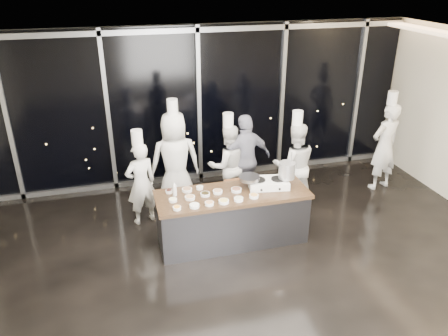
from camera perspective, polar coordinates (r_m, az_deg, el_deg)
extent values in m
plane|color=black|center=(6.76, 3.21, -13.51)|extent=(9.00, 9.00, 0.00)
cube|color=beige|center=(9.07, -3.42, 8.22)|extent=(9.00, 0.02, 3.20)
cube|color=beige|center=(5.39, 4.03, 14.19)|extent=(9.00, 7.00, 0.02)
cube|color=black|center=(9.01, -3.34, 8.12)|extent=(8.90, 0.04, 3.18)
cube|color=gray|center=(8.65, -3.53, 17.58)|extent=(8.90, 0.08, 0.10)
cube|color=gray|center=(9.53, -3.05, -0.93)|extent=(8.90, 0.08, 0.10)
cube|color=gray|center=(8.99, -26.43, 5.49)|extent=(0.08, 0.08, 3.20)
cube|color=gray|center=(8.80, -14.90, 6.89)|extent=(0.08, 0.08, 3.20)
cube|color=gray|center=(8.96, -3.28, 8.03)|extent=(0.08, 0.08, 3.20)
cube|color=gray|center=(9.47, 7.56, 8.79)|extent=(0.08, 0.08, 3.20)
cube|color=gray|center=(10.28, 17.02, 9.20)|extent=(0.08, 0.08, 3.20)
cube|color=#3B3B41|center=(7.23, 1.08, -6.61)|extent=(2.40, 0.80, 0.84)
cube|color=#4A331F|center=(7.00, 1.11, -3.47)|extent=(2.46, 0.86, 0.06)
cube|color=white|center=(7.19, 5.78, -1.98)|extent=(0.70, 0.49, 0.12)
cylinder|color=black|center=(7.13, 4.55, -1.55)|extent=(0.25, 0.25, 0.02)
cylinder|color=black|center=(7.19, 7.04, -1.42)|extent=(0.25, 0.25, 0.02)
cylinder|color=black|center=(6.99, 4.91, -2.89)|extent=(0.04, 0.03, 0.04)
cylinder|color=black|center=(7.05, 7.30, -2.76)|extent=(0.04, 0.03, 0.04)
cylinder|color=slate|center=(7.10, 3.33, -1.29)|extent=(0.39, 0.39, 0.06)
cube|color=#4C2B14|center=(7.06, 0.94, -1.38)|extent=(0.25, 0.07, 0.02)
cylinder|color=silver|center=(7.17, 8.21, -0.29)|extent=(0.31, 0.31, 0.27)
cylinder|color=white|center=(6.56, -6.17, -5.22)|extent=(0.12, 0.12, 0.04)
cylinder|color=#FFA22A|center=(6.55, -6.18, -5.10)|extent=(0.10, 0.10, 0.01)
cylinder|color=white|center=(6.77, -6.69, -4.19)|extent=(0.13, 0.13, 0.04)
cylinder|color=#EFF0A9|center=(6.77, -6.70, -4.06)|extent=(0.10, 0.10, 0.01)
cylinder|color=white|center=(7.03, -7.19, -3.06)|extent=(0.11, 0.11, 0.04)
cylinder|color=black|center=(7.02, -7.20, -2.94)|extent=(0.09, 0.09, 0.01)
cylinder|color=white|center=(6.59, -3.89, -4.94)|extent=(0.15, 0.15, 0.04)
cylinder|color=white|center=(6.58, -3.89, -4.81)|extent=(0.12, 0.12, 0.01)
cylinder|color=white|center=(6.82, -4.48, -3.88)|extent=(0.16, 0.16, 0.04)
cylinder|color=tan|center=(6.81, -4.48, -3.76)|extent=(0.13, 0.13, 0.01)
cylinder|color=white|center=(7.05, -4.85, -2.86)|extent=(0.16, 0.16, 0.04)
cylinder|color=#8D6546|center=(7.04, -4.86, -2.74)|extent=(0.13, 0.13, 0.01)
cylinder|color=white|center=(6.64, -1.93, -4.65)|extent=(0.14, 0.14, 0.04)
cylinder|color=tan|center=(6.63, -1.93, -4.53)|extent=(0.11, 0.11, 0.01)
cylinder|color=white|center=(6.90, -2.47, -3.45)|extent=(0.15, 0.15, 0.04)
cylinder|color=black|center=(6.89, -2.48, -3.33)|extent=(0.12, 0.12, 0.01)
cylinder|color=white|center=(7.10, -3.19, -2.60)|extent=(0.11, 0.11, 0.04)
cylinder|color=beige|center=(7.09, -3.19, -2.48)|extent=(0.09, 0.09, 0.01)
cylinder|color=white|center=(6.69, -0.04, -4.39)|extent=(0.16, 0.16, 0.04)
cylinder|color=#D8BD56|center=(6.68, -0.04, -4.27)|extent=(0.13, 0.13, 0.01)
cylinder|color=white|center=(6.97, -0.83, -3.12)|extent=(0.15, 0.15, 0.04)
cylinder|color=#A57E5E|center=(6.96, -0.83, -3.00)|extent=(0.12, 0.12, 0.01)
cylinder|color=white|center=(6.76, 1.92, -4.09)|extent=(0.15, 0.15, 0.04)
cylinder|color=beige|center=(6.75, 1.92, -3.97)|extent=(0.12, 0.12, 0.01)
cylinder|color=white|center=(7.03, 1.61, -2.88)|extent=(0.17, 0.17, 0.04)
cylinder|color=brown|center=(7.02, 1.62, -2.76)|extent=(0.14, 0.14, 0.01)
cylinder|color=white|center=(6.86, 3.92, -3.67)|extent=(0.15, 0.15, 0.04)
cylinder|color=#C48A41|center=(6.85, 3.93, -3.55)|extent=(0.12, 0.12, 0.01)
cylinder|color=silver|center=(6.91, -6.46, -2.95)|extent=(0.06, 0.06, 0.18)
cone|color=silver|center=(6.85, -6.51, -2.08)|extent=(0.05, 0.05, 0.06)
imported|color=silver|center=(7.73, -10.78, -2.02)|extent=(0.64, 0.52, 1.51)
cylinder|color=white|center=(7.38, -11.30, 3.92)|extent=(0.24, 0.24, 0.26)
imported|color=silver|center=(8.05, -6.40, 0.88)|extent=(0.93, 0.61, 1.88)
cylinder|color=white|center=(7.68, -6.77, 7.99)|extent=(0.19, 0.19, 0.26)
imported|color=silver|center=(8.19, 0.52, 0.35)|extent=(0.80, 0.63, 1.59)
cylinder|color=white|center=(7.86, 0.55, 6.28)|extent=(0.20, 0.20, 0.26)
imported|color=black|center=(8.21, 2.84, 1.08)|extent=(1.10, 0.63, 1.77)
imported|color=silver|center=(8.21, 9.13, 0.33)|extent=(0.90, 0.75, 1.65)
cylinder|color=white|center=(7.87, 9.58, 6.46)|extent=(0.22, 0.22, 0.26)
imported|color=silver|center=(9.33, 20.21, 2.65)|extent=(0.74, 0.58, 1.81)
cylinder|color=white|center=(9.02, 21.15, 8.55)|extent=(0.23, 0.23, 0.26)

